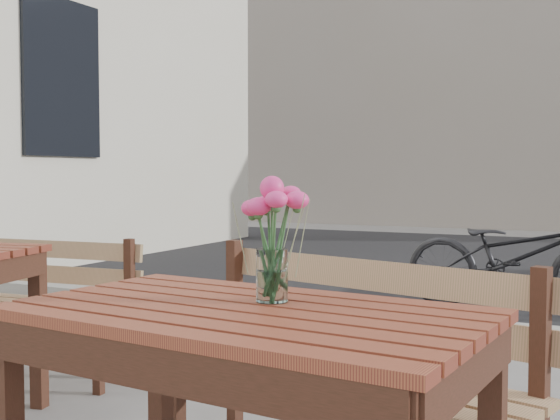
# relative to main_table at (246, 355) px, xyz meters

# --- Properties ---
(street) EXTENTS (30.00, 8.12, 0.12)m
(street) POSITION_rel_main_table_xyz_m (0.08, 5.17, -0.60)
(street) COLOR black
(street) RESTS_ON ground
(main_table) EXTENTS (1.29, 0.83, 0.76)m
(main_table) POSITION_rel_main_table_xyz_m (0.00, 0.00, 0.00)
(main_table) COLOR maroon
(main_table) RESTS_ON ground
(main_bench) EXTENTS (1.43, 0.74, 0.85)m
(main_bench) POSITION_rel_main_table_xyz_m (0.05, 0.66, -0.11)
(main_bench) COLOR #997A4F
(main_bench) RESTS_ON ground
(main_vase) EXTENTS (0.19, 0.19, 0.34)m
(main_vase) POSITION_rel_main_table_xyz_m (0.02, 0.11, 0.34)
(main_vase) COLOR white
(main_vase) RESTS_ON main_table
(second_bench) EXTENTS (1.27, 0.47, 0.77)m
(second_bench) POSITION_rel_main_table_xyz_m (-2.04, 1.30, -0.16)
(second_bench) COLOR #997A4F
(second_bench) RESTS_ON ground
(bicycle) EXTENTS (1.73, 0.67, 0.90)m
(bicycle) POSITION_rel_main_table_xyz_m (0.12, 4.21, -0.18)
(bicycle) COLOR black
(bicycle) RESTS_ON ground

